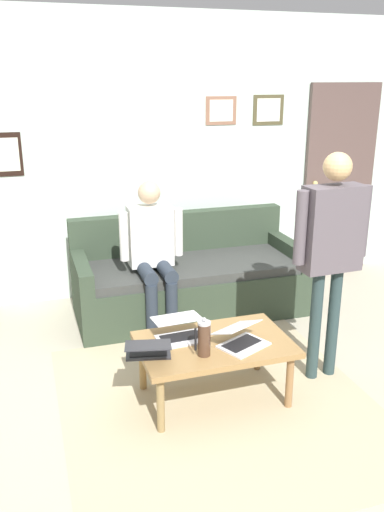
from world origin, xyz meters
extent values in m
plane|color=#AFA791|center=(0.00, 0.00, 0.00)|extent=(7.68, 7.68, 0.00)
cube|color=tan|center=(0.11, 0.04, 0.00)|extent=(2.07, 2.17, 0.01)
cube|color=silver|center=(0.00, -2.20, 1.35)|extent=(7.04, 0.10, 2.70)
cube|color=black|center=(1.33, -2.15, 1.45)|extent=(0.23, 0.02, 0.39)
cube|color=#E8E5C5|center=(1.33, -2.14, 1.45)|extent=(0.18, 0.00, 0.30)
cube|color=#895D47|center=(-0.69, -2.15, 1.79)|extent=(0.32, 0.02, 0.27)
cube|color=silver|center=(-0.69, -2.14, 1.79)|extent=(0.24, 0.00, 0.21)
cube|color=#4A442A|center=(-1.20, -2.15, 1.79)|extent=(0.33, 0.02, 0.30)
cube|color=silver|center=(-1.20, -2.14, 1.79)|extent=(0.25, 0.00, 0.22)
cube|color=brown|center=(-2.06, -2.11, 1.02)|extent=(0.82, 0.05, 2.05)
sphere|color=tan|center=(-1.75, -2.07, 1.02)|extent=(0.06, 0.06, 0.06)
cube|color=#303D2D|center=(-0.16, -1.47, 0.21)|extent=(2.08, 0.87, 0.42)
cube|color=#373936|center=(-0.16, -1.45, 0.46)|extent=(1.84, 0.79, 0.08)
cube|color=#303D2D|center=(-0.16, -1.83, 0.65)|extent=(2.08, 0.14, 0.46)
cube|color=#303D2D|center=(-1.14, -1.47, 0.52)|extent=(0.12, 0.87, 0.20)
cube|color=#303D2D|center=(0.82, -1.47, 0.52)|extent=(0.12, 0.87, 0.20)
cube|color=olive|center=(0.11, -0.06, 0.41)|extent=(1.02, 0.64, 0.04)
cylinder|color=olive|center=(-0.33, 0.19, 0.19)|extent=(0.05, 0.05, 0.39)
cylinder|color=olive|center=(0.55, 0.19, 0.19)|extent=(0.05, 0.05, 0.39)
cylinder|color=olive|center=(-0.33, -0.32, 0.19)|extent=(0.05, 0.05, 0.39)
cylinder|color=olive|center=(0.55, -0.32, 0.19)|extent=(0.05, 0.05, 0.39)
cube|color=silver|center=(-0.05, 0.05, 0.43)|extent=(0.37, 0.33, 0.01)
cube|color=black|center=(-0.05, 0.03, 0.44)|extent=(0.29, 0.23, 0.00)
cube|color=silver|center=(-0.02, -0.01, 0.54)|extent=(0.36, 0.31, 0.09)
cube|color=white|center=(-0.02, -0.01, 0.54)|extent=(0.32, 0.28, 0.07)
cube|color=silver|center=(0.31, -0.16, 0.43)|extent=(0.34, 0.23, 0.01)
cube|color=black|center=(0.31, -0.18, 0.44)|extent=(0.28, 0.14, 0.00)
cube|color=silver|center=(0.31, -0.26, 0.54)|extent=(0.34, 0.22, 0.02)
cube|color=silver|center=(0.31, -0.25, 0.54)|extent=(0.30, 0.20, 0.02)
cube|color=#28282D|center=(0.56, -0.06, 0.43)|extent=(0.33, 0.28, 0.01)
cube|color=black|center=(0.57, -0.04, 0.44)|extent=(0.26, 0.19, 0.00)
cube|color=#28282D|center=(0.59, 0.07, 0.55)|extent=(0.32, 0.27, 0.04)
cube|color=#27241F|center=(0.59, 0.07, 0.55)|extent=(0.29, 0.24, 0.04)
cylinder|color=#4C3323|center=(0.23, 0.08, 0.53)|extent=(0.08, 0.08, 0.22)
cylinder|color=#B7B7BC|center=(0.23, 0.08, 0.65)|extent=(0.08, 0.08, 0.02)
sphere|color=#B2B2B7|center=(0.23, 0.08, 0.67)|extent=(0.03, 0.03, 0.03)
cube|color=black|center=(0.29, 0.08, 0.55)|extent=(0.01, 0.01, 0.15)
cylinder|color=#293C3D|center=(-0.82, -0.10, 0.42)|extent=(0.08, 0.08, 0.83)
cylinder|color=#293C3D|center=(-0.67, -0.10, 0.42)|extent=(0.08, 0.08, 0.83)
cube|color=#564E54|center=(-0.74, -0.10, 1.13)|extent=(0.42, 0.20, 0.59)
cylinder|color=#564E54|center=(-0.99, -0.11, 1.16)|extent=(0.08, 0.08, 0.50)
cylinder|color=#564E54|center=(-0.50, -0.09, 1.16)|extent=(0.08, 0.08, 0.50)
sphere|color=tan|center=(-0.74, -0.10, 1.55)|extent=(0.19, 0.19, 0.19)
cylinder|color=#27303A|center=(0.14, -1.01, 0.25)|extent=(0.10, 0.10, 0.50)
cylinder|color=#27303A|center=(0.31, -1.01, 0.25)|extent=(0.10, 0.10, 0.50)
cylinder|color=#27303A|center=(0.14, -1.19, 0.55)|extent=(0.12, 0.40, 0.12)
cylinder|color=#27303A|center=(0.31, -1.19, 0.55)|extent=(0.12, 0.40, 0.12)
cube|color=silver|center=(0.23, -1.37, 0.81)|extent=(0.37, 0.20, 0.52)
cylinder|color=silver|center=(-0.01, -1.32, 0.84)|extent=(0.08, 0.08, 0.42)
cylinder|color=silver|center=(0.47, -1.32, 0.84)|extent=(0.08, 0.08, 0.42)
sphere|color=tan|center=(0.23, -1.37, 1.19)|extent=(0.19, 0.19, 0.19)
camera|label=1|loc=(1.22, 2.96, 2.11)|focal=37.68mm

